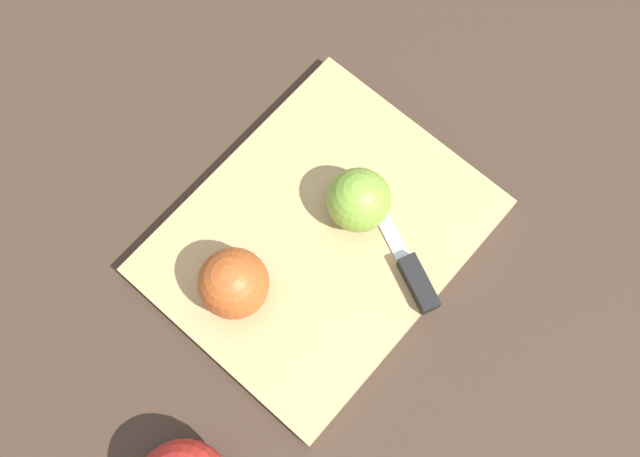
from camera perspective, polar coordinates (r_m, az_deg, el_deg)
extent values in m
plane|color=#38281E|center=(0.79, 0.00, -0.92)|extent=(4.00, 4.00, 0.00)
cube|color=tan|center=(0.78, 0.00, -0.70)|extent=(0.35, 0.30, 0.02)
sphere|color=#AD4C1E|center=(0.72, -6.62, -4.18)|extent=(0.07, 0.07, 0.07)
cylinder|color=beige|center=(0.72, -6.28, -3.81)|extent=(0.01, 0.07, 0.07)
sphere|color=olive|center=(0.75, 2.96, 2.18)|extent=(0.07, 0.07, 0.07)
cylinder|color=beige|center=(0.75, 3.41, 2.19)|extent=(0.04, 0.05, 0.06)
cube|color=silver|center=(0.77, 4.84, 0.74)|extent=(0.04, 0.10, 0.00)
cube|color=black|center=(0.75, 7.50, -4.18)|extent=(0.04, 0.06, 0.02)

